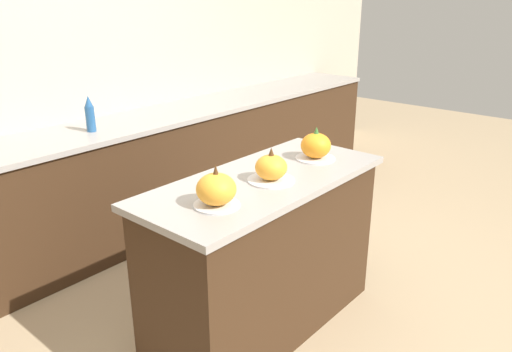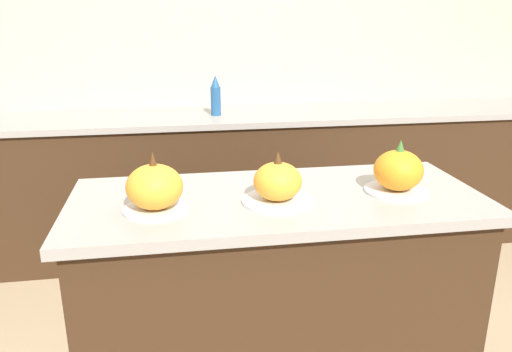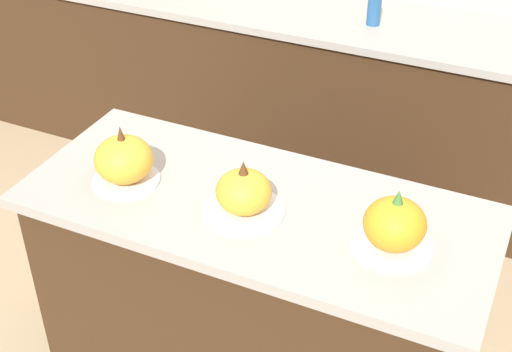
% 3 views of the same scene
% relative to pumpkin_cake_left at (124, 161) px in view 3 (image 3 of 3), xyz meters
% --- Properties ---
extents(kitchen_island, '(1.40, 0.60, 0.88)m').
position_rel_pumpkin_cake_left_xyz_m(kitchen_island, '(0.40, 0.06, -0.51)').
color(kitchen_island, '#382314').
rests_on(kitchen_island, ground_plane).
extents(back_counter, '(6.00, 0.60, 0.89)m').
position_rel_pumpkin_cake_left_xyz_m(back_counter, '(0.40, 1.52, -0.51)').
color(back_counter, '#382314').
rests_on(back_counter, ground_plane).
extents(pumpkin_cake_left, '(0.21, 0.21, 0.19)m').
position_rel_pumpkin_cake_left_xyz_m(pumpkin_cake_left, '(0.00, 0.00, 0.00)').
color(pumpkin_cake_left, silver).
rests_on(pumpkin_cake_left, kitchen_island).
extents(pumpkin_cake_center, '(0.24, 0.24, 0.17)m').
position_rel_pumpkin_cake_left_xyz_m(pumpkin_cake_center, '(0.39, 0.01, -0.01)').
color(pumpkin_cake_center, silver).
rests_on(pumpkin_cake_center, kitchen_island).
extents(pumpkin_cake_right, '(0.22, 0.22, 0.18)m').
position_rel_pumpkin_cake_left_xyz_m(pumpkin_cake_right, '(0.82, 0.04, -0.00)').
color(pumpkin_cake_right, silver).
rests_on(pumpkin_cake_right, kitchen_island).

